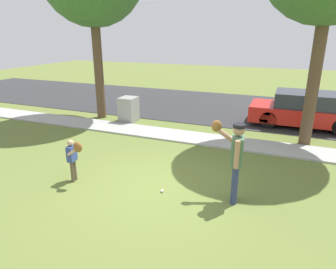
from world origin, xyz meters
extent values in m
plane|color=olive|center=(0.00, 3.50, 0.00)|extent=(48.00, 48.00, 0.00)
cube|color=#A3A39E|center=(0.00, 3.60, 0.03)|extent=(36.00, 1.20, 0.06)
cube|color=#2D2D30|center=(0.00, 8.60, 0.01)|extent=(36.00, 6.80, 0.02)
cylinder|color=navy|center=(1.89, -0.08, 0.44)|extent=(0.14, 0.14, 0.88)
cylinder|color=navy|center=(1.87, 0.09, 0.44)|extent=(0.14, 0.14, 0.88)
cube|color=#4C7251|center=(1.88, 0.01, 1.19)|extent=(0.29, 0.45, 0.62)
sphere|color=#A87A5B|center=(1.88, 0.01, 1.64)|extent=(0.24, 0.24, 0.24)
cylinder|color=black|center=(1.88, 0.01, 1.73)|extent=(0.25, 0.25, 0.07)
cylinder|color=#A87A5B|center=(1.92, -0.25, 1.21)|extent=(0.10, 0.10, 0.59)
cylinder|color=#A87A5B|center=(1.58, 0.23, 1.41)|extent=(0.55, 0.17, 0.42)
ellipsoid|color=brown|center=(1.38, 0.20, 1.61)|extent=(0.24, 0.17, 0.26)
cylinder|color=brown|center=(-1.97, -0.45, 0.27)|extent=(0.09, 0.09, 0.54)
cylinder|color=brown|center=(-1.96, -0.56, 0.27)|extent=(0.09, 0.09, 0.54)
cube|color=#33478C|center=(-1.96, -0.51, 0.73)|extent=(0.18, 0.28, 0.38)
sphere|color=tan|center=(-1.96, -0.51, 1.00)|extent=(0.15, 0.15, 0.15)
cylinder|color=tan|center=(-1.99, -0.35, 0.74)|extent=(0.06, 0.06, 0.36)
cylinder|color=tan|center=(-1.78, -0.64, 0.87)|extent=(0.34, 0.11, 0.26)
ellipsoid|color=brown|center=(-1.66, -0.63, 0.99)|extent=(0.24, 0.17, 0.26)
sphere|color=white|center=(0.29, -0.22, 0.04)|extent=(0.07, 0.07, 0.07)
cube|color=gray|center=(-3.28, 4.62, 0.51)|extent=(0.65, 0.70, 1.01)
cylinder|color=brown|center=(3.39, 4.43, 2.23)|extent=(0.37, 0.37, 4.45)
cylinder|color=brown|center=(-4.69, 4.75, 2.23)|extent=(0.37, 0.37, 4.46)
cube|color=red|center=(3.36, 6.58, 0.50)|extent=(4.00, 1.75, 0.60)
cube|color=#2D333D|center=(3.36, 6.58, 1.07)|extent=(2.20, 1.61, 0.55)
cylinder|color=black|center=(2.12, 5.82, 0.34)|extent=(0.64, 0.22, 0.64)
cylinder|color=black|center=(2.12, 7.35, 0.34)|extent=(0.64, 0.22, 0.64)
cylinder|color=black|center=(4.60, 7.35, 0.34)|extent=(0.64, 0.22, 0.64)
camera|label=1|loc=(2.71, -5.83, 3.50)|focal=32.01mm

